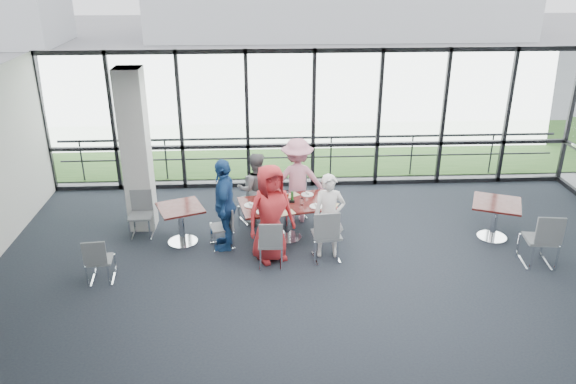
{
  "coord_description": "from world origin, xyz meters",
  "views": [
    {
      "loc": [
        -1.22,
        -7.31,
        5.12
      ],
      "look_at": [
        -0.73,
        2.04,
        1.1
      ],
      "focal_mm": 35.0,
      "sensor_mm": 36.0,
      "label": 1
    }
  ],
  "objects_px": {
    "diner_far_left": "(256,189)",
    "side_table_right": "(496,208)",
    "diner_near_right": "(329,216)",
    "chair_main_nl": "(270,243)",
    "chair_spare_r": "(540,239)",
    "chair_main_end": "(222,227)",
    "diner_near_left": "(271,213)",
    "diner_end": "(225,204)",
    "main_table": "(287,209)",
    "diner_far_right": "(297,180)",
    "chair_spare_lb": "(141,216)",
    "chair_main_nr": "(327,235)",
    "chair_spare_la": "(100,260)",
    "structural_column": "(136,151)",
    "chair_main_fl": "(252,200)",
    "side_table_left": "(181,213)",
    "chair_main_fr": "(296,199)"
  },
  "relations": [
    {
      "from": "diner_far_left",
      "to": "side_table_right",
      "type": "bearing_deg",
      "value": 162.66
    },
    {
      "from": "diner_near_right",
      "to": "side_table_right",
      "type": "bearing_deg",
      "value": 10.03
    },
    {
      "from": "side_table_right",
      "to": "chair_main_nl",
      "type": "relative_size",
      "value": 1.3
    },
    {
      "from": "side_table_right",
      "to": "chair_main_nl",
      "type": "distance_m",
      "value": 4.4
    },
    {
      "from": "side_table_right",
      "to": "chair_spare_r",
      "type": "height_order",
      "value": "chair_spare_r"
    },
    {
      "from": "chair_main_nl",
      "to": "chair_main_end",
      "type": "relative_size",
      "value": 1.07
    },
    {
      "from": "diner_near_left",
      "to": "diner_end",
      "type": "distance_m",
      "value": 0.95
    },
    {
      "from": "main_table",
      "to": "side_table_right",
      "type": "height_order",
      "value": "same"
    },
    {
      "from": "diner_far_left",
      "to": "diner_far_right",
      "type": "relative_size",
      "value": 0.86
    },
    {
      "from": "diner_far_left",
      "to": "chair_main_nl",
      "type": "xyz_separation_m",
      "value": [
        0.26,
        -1.69,
        -0.32
      ]
    },
    {
      "from": "diner_far_left",
      "to": "chair_spare_lb",
      "type": "xyz_separation_m",
      "value": [
        -2.22,
        -0.46,
        -0.31
      ]
    },
    {
      "from": "diner_end",
      "to": "chair_main_nr",
      "type": "xyz_separation_m",
      "value": [
        1.82,
        -0.55,
        -0.39
      ]
    },
    {
      "from": "diner_end",
      "to": "chair_spare_la",
      "type": "distance_m",
      "value": 2.35
    },
    {
      "from": "main_table",
      "to": "chair_spare_lb",
      "type": "xyz_separation_m",
      "value": [
        -2.82,
        0.23,
        -0.17
      ]
    },
    {
      "from": "diner_near_right",
      "to": "chair_spare_la",
      "type": "xyz_separation_m",
      "value": [
        -3.9,
        -0.68,
        -0.38
      ]
    },
    {
      "from": "structural_column",
      "to": "chair_spare_la",
      "type": "xyz_separation_m",
      "value": [
        -0.32,
        -2.04,
        -1.2
      ]
    },
    {
      "from": "diner_far_left",
      "to": "chair_spare_r",
      "type": "height_order",
      "value": "diner_far_left"
    },
    {
      "from": "chair_main_nl",
      "to": "chair_main_fl",
      "type": "height_order",
      "value": "chair_main_fl"
    },
    {
      "from": "chair_main_nr",
      "to": "chair_spare_r",
      "type": "relative_size",
      "value": 0.98
    },
    {
      "from": "chair_main_nl",
      "to": "chair_spare_r",
      "type": "relative_size",
      "value": 0.88
    },
    {
      "from": "side_table_left",
      "to": "chair_main_fr",
      "type": "height_order",
      "value": "chair_main_fr"
    },
    {
      "from": "structural_column",
      "to": "chair_main_end",
      "type": "xyz_separation_m",
      "value": [
        1.63,
        -0.94,
        -1.19
      ]
    },
    {
      "from": "diner_near_left",
      "to": "chair_main_fl",
      "type": "xyz_separation_m",
      "value": [
        -0.35,
        1.58,
        -0.44
      ]
    },
    {
      "from": "diner_near_left",
      "to": "chair_spare_la",
      "type": "relative_size",
      "value": 2.22
    },
    {
      "from": "diner_far_right",
      "to": "chair_main_fr",
      "type": "relative_size",
      "value": 2.11
    },
    {
      "from": "diner_near_left",
      "to": "chair_main_fl",
      "type": "height_order",
      "value": "diner_near_left"
    },
    {
      "from": "diner_near_left",
      "to": "chair_main_fr",
      "type": "xyz_separation_m",
      "value": [
        0.55,
        1.7,
        -0.48
      ]
    },
    {
      "from": "chair_main_end",
      "to": "chair_spare_la",
      "type": "distance_m",
      "value": 2.24
    },
    {
      "from": "chair_spare_la",
      "to": "diner_far_right",
      "type": "bearing_deg",
      "value": 26.13
    },
    {
      "from": "diner_far_right",
      "to": "chair_main_nr",
      "type": "xyz_separation_m",
      "value": [
        0.42,
        -1.63,
        -0.39
      ]
    },
    {
      "from": "diner_near_left",
      "to": "chair_main_nl",
      "type": "bearing_deg",
      "value": -117.98
    },
    {
      "from": "side_table_left",
      "to": "chair_spare_lb",
      "type": "distance_m",
      "value": 0.89
    },
    {
      "from": "chair_main_nr",
      "to": "chair_spare_lb",
      "type": "relative_size",
      "value": 1.11
    },
    {
      "from": "chair_main_end",
      "to": "diner_near_left",
      "type": "bearing_deg",
      "value": 46.7
    },
    {
      "from": "diner_far_right",
      "to": "chair_spare_lb",
      "type": "relative_size",
      "value": 1.99
    },
    {
      "from": "chair_main_nr",
      "to": "diner_near_right",
      "type": "bearing_deg",
      "value": 63.61
    },
    {
      "from": "side_table_right",
      "to": "diner_near_right",
      "type": "bearing_deg",
      "value": -171.42
    },
    {
      "from": "chair_main_fr",
      "to": "chair_main_end",
      "type": "relative_size",
      "value": 1.02
    },
    {
      "from": "diner_near_right",
      "to": "diner_far_right",
      "type": "relative_size",
      "value": 0.89
    },
    {
      "from": "chair_main_nr",
      "to": "chair_main_end",
      "type": "relative_size",
      "value": 1.2
    },
    {
      "from": "structural_column",
      "to": "chair_main_nr",
      "type": "xyz_separation_m",
      "value": [
        3.53,
        -1.5,
        -1.11
      ]
    },
    {
      "from": "diner_near_right",
      "to": "diner_end",
      "type": "xyz_separation_m",
      "value": [
        -1.87,
        0.4,
        0.09
      ]
    },
    {
      "from": "side_table_left",
      "to": "chair_main_end",
      "type": "distance_m",
      "value": 0.82
    },
    {
      "from": "diner_end",
      "to": "chair_main_fl",
      "type": "distance_m",
      "value": 1.27
    },
    {
      "from": "main_table",
      "to": "side_table_right",
      "type": "xyz_separation_m",
      "value": [
        3.97,
        -0.2,
        0.02
      ]
    },
    {
      "from": "side_table_left",
      "to": "chair_spare_r",
      "type": "bearing_deg",
      "value": -10.19
    },
    {
      "from": "diner_end",
      "to": "chair_main_end",
      "type": "bearing_deg",
      "value": -94.92
    },
    {
      "from": "diner_near_right",
      "to": "chair_main_end",
      "type": "distance_m",
      "value": 2.02
    },
    {
      "from": "diner_near_left",
      "to": "diner_far_right",
      "type": "height_order",
      "value": "diner_near_left"
    },
    {
      "from": "diner_near_right",
      "to": "chair_main_nr",
      "type": "relative_size",
      "value": 1.6
    }
  ]
}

